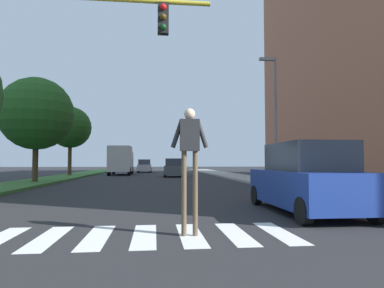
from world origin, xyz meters
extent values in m
plane|color=#262628|center=(0.00, 30.00, 0.00)|extent=(140.00, 140.00, 0.00)
cube|color=silver|center=(-1.35, 7.82, 0.00)|extent=(0.45, 2.20, 0.01)
cube|color=silver|center=(-0.45, 7.82, 0.00)|extent=(0.45, 2.20, 0.01)
cube|color=silver|center=(0.45, 7.82, 0.00)|extent=(0.45, 2.20, 0.01)
cube|color=silver|center=(1.35, 7.82, 0.00)|extent=(0.45, 2.20, 0.01)
cube|color=silver|center=(2.25, 7.82, 0.00)|extent=(0.45, 2.20, 0.01)
cube|color=silver|center=(3.15, 7.82, 0.00)|extent=(0.45, 2.20, 0.01)
cube|color=#386B2D|center=(-7.35, 28.00, 0.07)|extent=(3.16, 64.00, 0.15)
cylinder|color=#4C3823|center=(-7.13, 24.24, 1.66)|extent=(0.36, 0.36, 3.03)
sphere|color=#23561E|center=(-7.13, 24.24, 4.61)|extent=(4.77, 4.77, 4.77)
cylinder|color=#4C3823|center=(-7.65, 35.45, 1.88)|extent=(0.36, 0.36, 3.47)
sphere|color=#1E4C19|center=(-7.65, 35.45, 4.83)|extent=(4.06, 4.06, 4.06)
cube|color=#9E9991|center=(8.25, 28.00, 0.07)|extent=(3.00, 64.00, 0.15)
cube|color=black|center=(0.83, 9.63, 5.10)|extent=(0.28, 0.20, 0.80)
sphere|color=red|center=(0.83, 9.51, 5.36)|extent=(0.16, 0.16, 0.16)
sphere|color=#4C380F|center=(0.83, 9.51, 5.10)|extent=(0.16, 0.16, 0.16)
sphere|color=#0F3F19|center=(0.83, 9.51, 4.84)|extent=(0.16, 0.16, 0.16)
cylinder|color=slate|center=(7.75, 20.34, 3.90)|extent=(0.14, 0.14, 7.50)
cube|color=gray|center=(7.25, 20.34, 7.55)|extent=(0.90, 0.24, 0.16)
cylinder|color=brown|center=(1.43, 7.71, 0.82)|extent=(0.10, 0.10, 1.65)
cylinder|color=brown|center=(1.21, 7.72, 0.82)|extent=(0.10, 0.10, 1.65)
cube|color=#262628|center=(1.32, 7.72, 1.96)|extent=(0.39, 0.26, 0.62)
cylinder|color=#262628|center=(1.56, 7.71, 1.99)|extent=(0.27, 0.10, 0.58)
cylinder|color=#262628|center=(1.08, 7.73, 1.99)|extent=(0.27, 0.10, 0.58)
sphere|color=beige|center=(1.32, 7.72, 2.38)|extent=(0.23, 0.23, 0.22)
cube|color=navy|center=(4.89, 10.35, 0.70)|extent=(1.95, 4.62, 0.96)
cube|color=#2D333D|center=(4.89, 10.12, 1.58)|extent=(1.70, 2.55, 0.79)
cylinder|color=black|center=(4.04, 12.21, 0.32)|extent=(0.23, 0.64, 0.64)
cylinder|color=black|center=(5.78, 12.19, 0.32)|extent=(0.23, 0.64, 0.64)
cylinder|color=black|center=(4.00, 8.51, 0.32)|extent=(0.23, 0.64, 0.64)
cylinder|color=black|center=(5.74, 8.49, 0.32)|extent=(0.23, 0.64, 0.64)
cube|color=#474C51|center=(2.49, 33.79, 0.64)|extent=(2.00, 4.10, 0.84)
cube|color=#2D333D|center=(2.50, 33.99, 1.41)|extent=(1.68, 1.89, 0.69)
cylinder|color=black|center=(3.23, 32.20, 0.32)|extent=(0.25, 0.65, 0.64)
cylinder|color=black|center=(1.59, 32.28, 0.32)|extent=(0.25, 0.65, 0.64)
cylinder|color=black|center=(3.39, 35.31, 0.32)|extent=(0.25, 0.65, 0.64)
cylinder|color=black|center=(1.75, 35.39, 0.32)|extent=(0.25, 0.65, 0.64)
cube|color=#B7B7BC|center=(-0.71, 47.38, 0.64)|extent=(1.81, 4.36, 0.84)
cube|color=#2D333D|center=(-0.71, 47.16, 1.41)|extent=(1.58, 1.97, 0.69)
cylinder|color=black|center=(-1.51, 49.11, 0.32)|extent=(0.22, 0.64, 0.64)
cylinder|color=black|center=(0.11, 49.10, 0.32)|extent=(0.22, 0.64, 0.64)
cylinder|color=black|center=(-1.53, 45.65, 0.32)|extent=(0.22, 0.64, 0.64)
cylinder|color=black|center=(0.09, 45.64, 0.32)|extent=(0.22, 0.64, 0.64)
cube|color=#B7B7BC|center=(-3.04, 41.28, 1.45)|extent=(2.30, 2.00, 2.20)
cube|color=beige|center=(-3.04, 38.18, 1.75)|extent=(2.30, 4.20, 2.70)
cylinder|color=black|center=(-4.09, 41.28, 0.45)|extent=(0.30, 0.90, 0.90)
cylinder|color=black|center=(-1.99, 41.28, 0.45)|extent=(0.30, 0.90, 0.90)
cylinder|color=black|center=(-4.09, 37.13, 0.45)|extent=(0.30, 0.90, 0.90)
cylinder|color=black|center=(-1.99, 37.13, 0.45)|extent=(0.30, 0.90, 0.90)
camera|label=1|loc=(0.63, 1.13, 1.44)|focal=31.61mm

